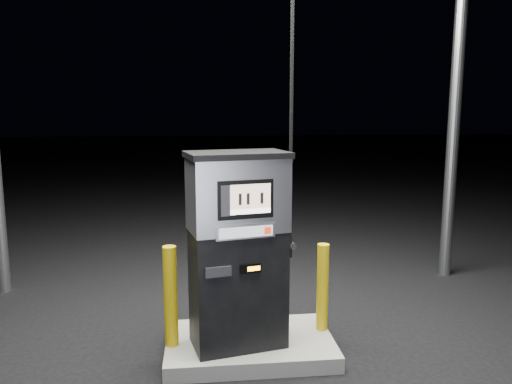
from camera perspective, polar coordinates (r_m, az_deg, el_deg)
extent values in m
plane|color=black|center=(5.09, -0.72, -17.85)|extent=(80.00, 80.00, 0.00)
cube|color=slate|center=(5.05, -0.72, -17.10)|extent=(1.60, 1.00, 0.15)
cylinder|color=gray|center=(7.36, 21.74, 8.13)|extent=(0.16, 0.16, 4.50)
cube|color=black|center=(4.70, -2.09, -10.88)|extent=(0.92, 0.65, 1.10)
cube|color=silver|center=(4.48, -2.16, -0.26)|extent=(0.94, 0.67, 0.66)
cube|color=black|center=(4.43, -2.19, 4.29)|extent=(0.98, 0.71, 0.05)
cube|color=black|center=(4.24, -1.19, -0.87)|extent=(0.49, 0.13, 0.33)
cube|color=tan|center=(4.23, -0.62, -0.52)|extent=(0.35, 0.08, 0.21)
cube|color=white|center=(4.25, -0.62, -2.21)|extent=(0.35, 0.08, 0.04)
cube|color=silver|center=(4.30, -1.18, -4.57)|extent=(0.52, 0.14, 0.12)
cube|color=#AAADB3|center=(4.28, -1.12, -4.61)|extent=(0.47, 0.10, 0.09)
cube|color=red|center=(4.34, 1.34, -4.42)|extent=(0.06, 0.02, 0.06)
cube|color=black|center=(4.40, -0.62, -8.74)|extent=(0.19, 0.06, 0.08)
cube|color=orange|center=(4.40, -0.25, -8.75)|extent=(0.11, 0.03, 0.04)
cube|color=black|center=(4.33, -4.32, -9.10)|extent=(0.23, 0.07, 0.09)
cube|color=black|center=(4.73, 3.28, -6.01)|extent=(0.12, 0.17, 0.22)
cylinder|color=gray|center=(4.75, 3.88, -5.95)|extent=(0.10, 0.20, 0.06)
cylinder|color=black|center=(4.54, 4.09, 12.07)|extent=(0.04, 0.04, 2.73)
cylinder|color=gold|center=(4.77, -9.73, -11.67)|extent=(0.13, 0.13, 0.95)
cylinder|color=gold|center=(5.08, 7.61, -10.72)|extent=(0.15, 0.15, 0.88)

